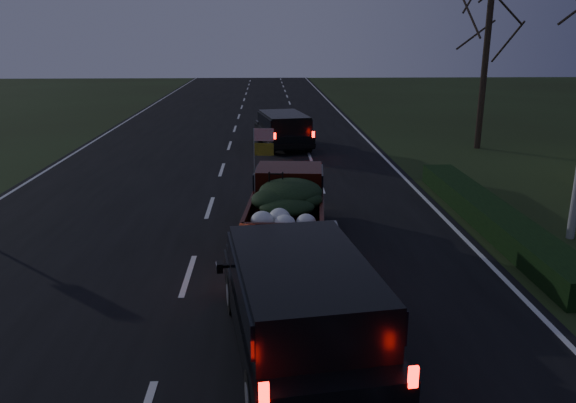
{
  "coord_description": "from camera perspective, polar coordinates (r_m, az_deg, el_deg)",
  "views": [
    {
      "loc": [
        1.71,
        -11.25,
        4.98
      ],
      "look_at": [
        2.21,
        1.2,
        1.3
      ],
      "focal_mm": 35.0,
      "sensor_mm": 36.0,
      "label": 1
    }
  ],
  "objects": [
    {
      "name": "ground",
      "position": [
        12.43,
        -10.09,
        -7.46
      ],
      "size": [
        120.0,
        120.0,
        0.0
      ],
      "primitive_type": "plane",
      "color": "black",
      "rests_on": "ground"
    },
    {
      "name": "road_asphalt",
      "position": [
        12.42,
        -10.1,
        -7.42
      ],
      "size": [
        14.0,
        120.0,
        0.02
      ],
      "primitive_type": "cube",
      "color": "black",
      "rests_on": "ground"
    },
    {
      "name": "hedge_row",
      "position": [
        16.19,
        19.91,
        -1.37
      ],
      "size": [
        1.0,
        10.0,
        0.6
      ],
      "primitive_type": "cube",
      "color": "black",
      "rests_on": "ground"
    },
    {
      "name": "bare_tree_far",
      "position": [
        27.09,
        19.67,
        16.06
      ],
      "size": [
        3.6,
        3.6,
        7.0
      ],
      "color": "black",
      "rests_on": "ground"
    },
    {
      "name": "pickup_truck",
      "position": [
        14.22,
        -0.04,
        -0.06
      ],
      "size": [
        2.26,
        4.94,
        2.51
      ],
      "rotation": [
        0.0,
        0.0,
        -0.09
      ],
      "color": "black",
      "rests_on": "ground"
    },
    {
      "name": "lead_suv",
      "position": [
        26.03,
        -0.48,
        7.61
      ],
      "size": [
        2.69,
        4.79,
        1.3
      ],
      "rotation": [
        0.0,
        0.0,
        0.19
      ],
      "color": "black",
      "rests_on": "ground"
    },
    {
      "name": "rear_suv",
      "position": [
        8.91,
        1.32,
        -9.68
      ],
      "size": [
        2.74,
        5.12,
        1.4
      ],
      "rotation": [
        0.0,
        0.0,
        0.14
      ],
      "color": "black",
      "rests_on": "ground"
    }
  ]
}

